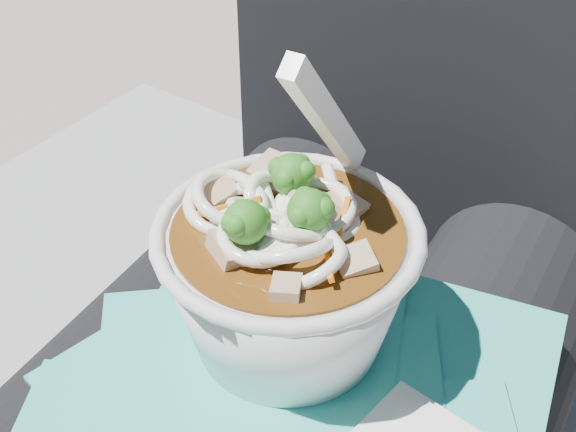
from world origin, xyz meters
The scene contains 4 objects.
lap centered at (0.00, 0.00, 0.52)m, with size 0.35×0.48×0.15m.
person_body centered at (0.00, 0.09, 0.55)m, with size 0.34×0.94×0.99m.
plastic_bag centered at (0.03, -0.04, 0.61)m, with size 0.34×0.37×0.02m.
udon_bowl centered at (0.01, 0.00, 0.67)m, with size 0.16×0.16×0.20m.
Camera 1 is at (0.18, -0.30, 0.99)m, focal length 50.00 mm.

